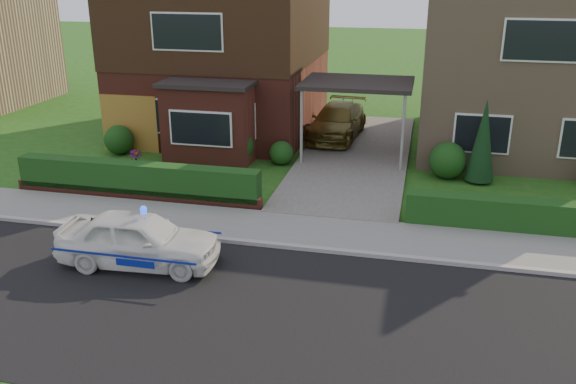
% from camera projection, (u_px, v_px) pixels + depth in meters
% --- Properties ---
extents(ground, '(120.00, 120.00, 0.00)m').
position_uv_depth(ground, '(287.00, 318.00, 12.04)').
color(ground, '#1A5216').
rests_on(ground, ground).
extents(road, '(60.00, 6.00, 0.02)m').
position_uv_depth(road, '(287.00, 318.00, 12.04)').
color(road, black).
rests_on(road, ground).
extents(kerb, '(60.00, 0.16, 0.12)m').
position_uv_depth(kerb, '(315.00, 249.00, 14.80)').
color(kerb, '#9E9993').
rests_on(kerb, ground).
extents(sidewalk, '(60.00, 2.00, 0.10)m').
position_uv_depth(sidewalk, '(322.00, 232.00, 15.76)').
color(sidewalk, slate).
rests_on(sidewalk, ground).
extents(driveway, '(3.80, 12.00, 0.12)m').
position_uv_depth(driveway, '(355.00, 156.00, 22.06)').
color(driveway, '#666059').
rests_on(driveway, ground).
extents(house_left, '(7.50, 9.53, 7.25)m').
position_uv_depth(house_left, '(225.00, 37.00, 24.61)').
color(house_left, maroon).
rests_on(house_left, ground).
extents(house_right, '(7.50, 8.06, 7.25)m').
position_uv_depth(house_right, '(526.00, 49.00, 22.33)').
color(house_right, '#A18263').
rests_on(house_right, ground).
extents(carport_link, '(3.80, 3.00, 2.77)m').
position_uv_depth(carport_link, '(357.00, 85.00, 21.11)').
color(carport_link, black).
rests_on(carport_link, ground).
extents(garage_door, '(2.20, 0.10, 2.10)m').
position_uv_depth(garage_door, '(130.00, 124.00, 22.49)').
color(garage_door, olive).
rests_on(garage_door, ground).
extents(dwarf_wall, '(7.70, 0.25, 0.36)m').
position_uv_depth(dwarf_wall, '(136.00, 194.00, 18.02)').
color(dwarf_wall, maroon).
rests_on(dwarf_wall, ground).
extents(hedge_left, '(7.50, 0.55, 0.90)m').
position_uv_depth(hedge_left, '(139.00, 198.00, 18.22)').
color(hedge_left, '#143611').
rests_on(hedge_left, ground).
extents(hedge_right, '(7.50, 0.55, 0.80)m').
position_uv_depth(hedge_right, '(552.00, 235.00, 15.71)').
color(hedge_right, '#143611').
rests_on(hedge_right, ground).
extents(shrub_left_far, '(1.08, 1.08, 1.08)m').
position_uv_depth(shrub_left_far, '(119.00, 140.00, 22.30)').
color(shrub_left_far, '#143611').
rests_on(shrub_left_far, ground).
extents(shrub_left_mid, '(1.32, 1.32, 1.32)m').
position_uv_depth(shrub_left_mid, '(235.00, 146.00, 21.13)').
color(shrub_left_mid, '#143611').
rests_on(shrub_left_mid, ground).
extents(shrub_left_near, '(0.84, 0.84, 0.84)m').
position_uv_depth(shrub_left_near, '(281.00, 153.00, 21.16)').
color(shrub_left_near, '#143611').
rests_on(shrub_left_near, ground).
extents(shrub_right_near, '(1.20, 1.20, 1.20)m').
position_uv_depth(shrub_right_near, '(448.00, 160.00, 19.74)').
color(shrub_right_near, '#143611').
rests_on(shrub_right_near, ground).
extents(conifer_a, '(0.90, 0.90, 2.60)m').
position_uv_depth(conifer_a, '(483.00, 143.00, 19.11)').
color(conifer_a, black).
rests_on(conifer_a, ground).
extents(police_car, '(3.42, 3.81, 1.43)m').
position_uv_depth(police_car, '(139.00, 240.00, 13.96)').
color(police_car, white).
rests_on(police_car, ground).
extents(driveway_car, '(2.10, 4.51, 1.27)m').
position_uv_depth(driveway_car, '(337.00, 121.00, 24.04)').
color(driveway_car, brown).
rests_on(driveway_car, driveway).
extents(potted_plant_a, '(0.43, 0.37, 0.69)m').
position_uv_depth(potted_plant_a, '(198.00, 181.00, 18.66)').
color(potted_plant_a, gray).
rests_on(potted_plant_a, ground).
extents(potted_plant_b, '(0.56, 0.55, 0.80)m').
position_uv_depth(potted_plant_b, '(131.00, 178.00, 18.69)').
color(potted_plant_b, gray).
rests_on(potted_plant_b, ground).
extents(potted_plant_c, '(0.61, 0.61, 0.80)m').
position_uv_depth(potted_plant_c, '(136.00, 163.00, 20.16)').
color(potted_plant_c, gray).
rests_on(potted_plant_c, ground).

